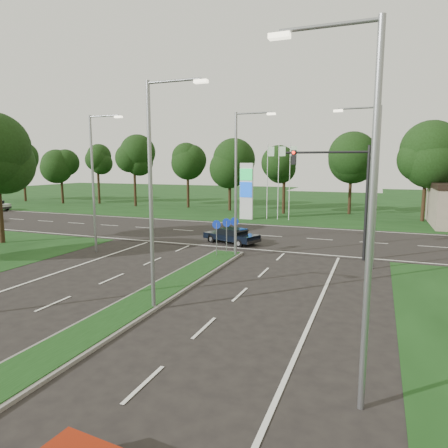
% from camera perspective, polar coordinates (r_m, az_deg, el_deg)
% --- Properties ---
extents(ground, '(160.00, 160.00, 0.00)m').
position_cam_1_polar(ground, '(13.21, -27.59, -18.91)').
color(ground, black).
rests_on(ground, ground).
extents(verge_far, '(160.00, 50.00, 0.02)m').
position_cam_1_polar(verge_far, '(63.46, 12.83, 3.03)').
color(verge_far, '#133411').
rests_on(verge_far, ground).
extents(cross_road, '(160.00, 12.00, 0.02)m').
position_cam_1_polar(cross_road, '(33.34, 4.95, -1.63)').
color(cross_road, black).
rests_on(cross_road, ground).
extents(median_kerb, '(2.00, 26.00, 0.12)m').
position_cam_1_polar(median_kerb, '(15.81, -16.40, -13.41)').
color(median_kerb, slate).
rests_on(median_kerb, ground).
extents(streetlight_median_near, '(2.53, 0.22, 9.00)m').
position_cam_1_polar(streetlight_median_near, '(15.80, -9.84, 5.52)').
color(streetlight_median_near, gray).
rests_on(streetlight_median_near, ground).
extents(streetlight_median_far, '(2.53, 0.22, 9.00)m').
position_cam_1_polar(streetlight_median_far, '(24.90, 2.14, 6.71)').
color(streetlight_median_far, gray).
rests_on(streetlight_median_far, ground).
extents(streetlight_left_far, '(2.53, 0.22, 9.00)m').
position_cam_1_polar(streetlight_left_far, '(27.71, -17.93, 6.49)').
color(streetlight_left_far, gray).
rests_on(streetlight_left_far, ground).
extents(streetlight_right_far, '(2.53, 0.22, 9.00)m').
position_cam_1_polar(streetlight_right_far, '(23.54, 20.49, 6.07)').
color(streetlight_right_far, gray).
rests_on(streetlight_right_far, ground).
extents(streetlight_right_near, '(2.53, 0.22, 9.00)m').
position_cam_1_polar(streetlight_right_near, '(9.57, 19.20, 3.27)').
color(streetlight_right_near, gray).
rests_on(streetlight_right_near, ground).
extents(traffic_signal, '(5.10, 0.42, 7.00)m').
position_cam_1_polar(traffic_signal, '(25.63, 16.90, 5.44)').
color(traffic_signal, black).
rests_on(traffic_signal, ground).
extents(median_signs, '(1.16, 1.76, 2.38)m').
position_cam_1_polar(median_signs, '(25.94, 0.30, -0.69)').
color(median_signs, gray).
rests_on(median_signs, ground).
extents(gas_pylon, '(5.80, 1.26, 8.00)m').
position_cam_1_polar(gas_pylon, '(42.66, 3.52, 4.93)').
color(gas_pylon, silver).
rests_on(gas_pylon, ground).
extents(treeline_far, '(6.00, 6.00, 9.90)m').
position_cam_1_polar(treeline_far, '(48.32, 10.55, 9.54)').
color(treeline_far, black).
rests_on(treeline_far, ground).
extents(navy_sedan, '(4.48, 2.96, 1.14)m').
position_cam_1_polar(navy_sedan, '(29.77, 1.10, -1.64)').
color(navy_sedan, black).
rests_on(navy_sedan, ground).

